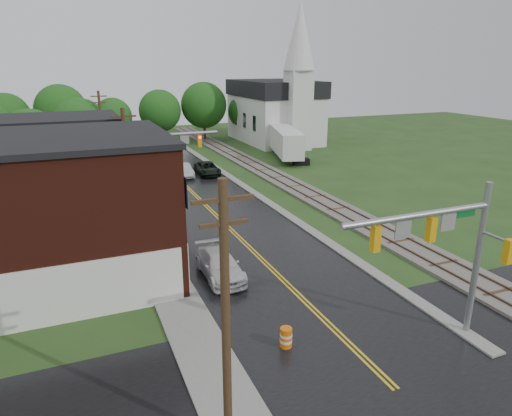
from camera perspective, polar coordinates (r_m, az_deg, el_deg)
ground at (r=19.56m, az=17.14°, el=-20.92°), size 160.00×160.00×0.00m
main_road at (r=44.32m, az=-7.88°, el=1.85°), size 10.00×90.00×0.02m
cross_road at (r=20.79m, az=13.51°, el=-18.00°), size 60.00×9.00×0.02m
curb_right at (r=50.46m, az=-3.40°, el=3.93°), size 0.80×70.00×0.12m
sidewalk_left at (r=38.52m, az=-14.88°, el=-1.02°), size 2.40×50.00×0.12m
brick_building at (r=27.56m, az=-25.53°, el=-0.56°), size 14.30×10.30×8.30m
yellow_house at (r=38.38m, az=-22.57°, el=3.11°), size 8.00×7.00×6.40m
darkred_building at (r=47.38m, az=-21.39°, el=4.57°), size 7.00×6.00×4.40m
church at (r=72.16m, az=2.73°, el=12.79°), size 10.40×18.40×20.00m
railroad at (r=52.07m, az=1.39°, el=4.51°), size 3.20×80.00×0.30m
traffic_signal_near at (r=20.57m, az=22.42°, el=-3.59°), size 7.34×0.30×7.20m
traffic_signal_far at (r=39.62m, az=-11.93°, el=7.14°), size 7.34×0.43×7.20m
utility_pole_a at (r=13.98m, az=-3.80°, el=-13.56°), size 1.80×0.28×9.00m
utility_pole_b at (r=34.34m, az=-15.77°, el=4.84°), size 1.80×0.28×9.00m
utility_pole_c at (r=55.96m, az=-18.70°, el=9.33°), size 1.80×0.28×9.00m
tree_left_c at (r=51.91m, az=-26.12°, el=7.64°), size 6.00×6.00×7.65m
tree_left_e at (r=57.73m, az=-20.90°, el=9.43°), size 6.40×6.40×8.16m
suv_dark at (r=51.44m, az=-6.10°, el=4.92°), size 2.59×5.10×1.38m
sedan_silver at (r=50.89m, az=-9.06°, el=4.68°), size 1.52×4.31×1.42m
pickup_white at (r=26.84m, az=-4.55°, el=-7.12°), size 2.13×5.05×1.45m
semi_trailer at (r=60.09m, az=3.68°, el=8.38°), size 5.90×12.51×3.86m
construction_barrel at (r=20.81m, az=3.77°, el=-15.86°), size 0.65×0.65×0.94m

